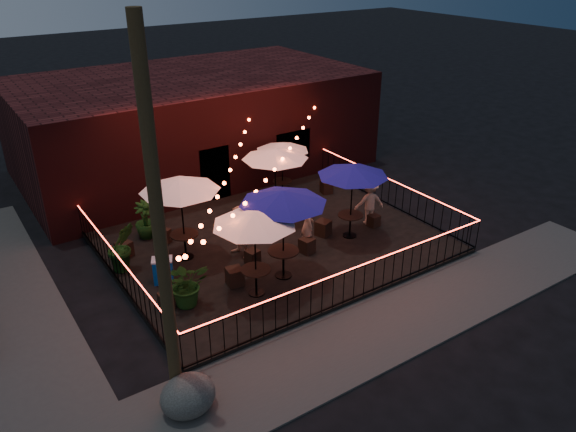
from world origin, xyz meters
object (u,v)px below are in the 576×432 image
at_px(cooler, 163,270).
at_px(cafe_table_4, 353,171).
at_px(cafe_table_0, 254,220).
at_px(cafe_table_1, 180,186).
at_px(utility_pole, 160,236).
at_px(cafe_table_3, 275,155).
at_px(cafe_table_5, 282,147).
at_px(boulder, 188,396).
at_px(cafe_table_2, 283,198).

bearing_deg(cooler, cafe_table_4, 17.62).
relative_size(cafe_table_0, cafe_table_1, 0.83).
distance_m(utility_pole, cafe_table_3, 9.09).
relative_size(cafe_table_5, cooler, 2.90).
bearing_deg(cafe_table_5, utility_pole, -135.69).
distance_m(cooler, boulder, 4.97).
bearing_deg(boulder, utility_pole, 97.74).
distance_m(cafe_table_3, cafe_table_4, 2.91).
height_order(utility_pole, cafe_table_0, utility_pole).
distance_m(utility_pole, boulder, 3.62).
distance_m(cafe_table_5, cooler, 7.01).
distance_m(utility_pole, cooler, 5.73).
height_order(cafe_table_0, cafe_table_4, cafe_table_4).
bearing_deg(utility_pole, cafe_table_3, 43.60).
relative_size(cafe_table_0, cafe_table_3, 0.91).
xyz_separation_m(utility_pole, cafe_table_4, (7.69, 3.53, -1.56)).
xyz_separation_m(cafe_table_2, boulder, (-4.45, -3.13, -2.22)).
height_order(cafe_table_2, boulder, cafe_table_2).
height_order(utility_pole, cooler, utility_pole).
bearing_deg(cafe_table_3, cafe_table_2, -119.52).
xyz_separation_m(cafe_table_1, cafe_table_5, (4.97, 2.15, -0.40)).
xyz_separation_m(cafe_table_0, cafe_table_3, (3.10, 3.83, 0.01)).
distance_m(cafe_table_0, cafe_table_5, 6.57).
height_order(utility_pole, cafe_table_3, utility_pole).
bearing_deg(cafe_table_5, cafe_table_4, -88.34).
xyz_separation_m(cafe_table_2, cafe_table_4, (3.18, 0.84, -0.19)).
relative_size(utility_pole, cafe_table_3, 2.83).
xyz_separation_m(cafe_table_0, cooler, (-1.89, 1.97, -1.89)).
xyz_separation_m(cafe_table_1, cooler, (-1.11, -0.94, -2.00)).
distance_m(cafe_table_2, cafe_table_5, 5.64).
bearing_deg(cafe_table_2, cafe_table_5, 56.93).
relative_size(cafe_table_1, cooler, 4.09).
height_order(cafe_table_0, cafe_table_2, cafe_table_2).
distance_m(cafe_table_2, cafe_table_3, 4.01).
relative_size(cafe_table_1, boulder, 3.01).
height_order(utility_pole, cafe_table_2, utility_pole).
bearing_deg(cooler, cafe_table_2, -3.50).
bearing_deg(cooler, utility_pole, -84.33).
xyz_separation_m(cafe_table_5, boulder, (-7.52, -7.84, -1.74)).
xyz_separation_m(utility_pole, cafe_table_1, (2.61, 5.25, -1.46)).
bearing_deg(cooler, boulder, -82.01).
relative_size(cooler, boulder, 0.74).
xyz_separation_m(cafe_table_4, boulder, (-7.63, -3.98, -2.03)).
relative_size(cafe_table_2, cafe_table_3, 1.13).
xyz_separation_m(utility_pole, cafe_table_2, (4.51, 2.69, -1.38)).
bearing_deg(cafe_table_1, cafe_table_5, 23.34).
height_order(cafe_table_3, cooler, cafe_table_3).
relative_size(cafe_table_0, cafe_table_2, 0.81).
xyz_separation_m(cafe_table_0, boulder, (-3.33, -2.79, -2.02)).
xyz_separation_m(cafe_table_2, cooler, (-3.02, 1.62, -2.09)).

